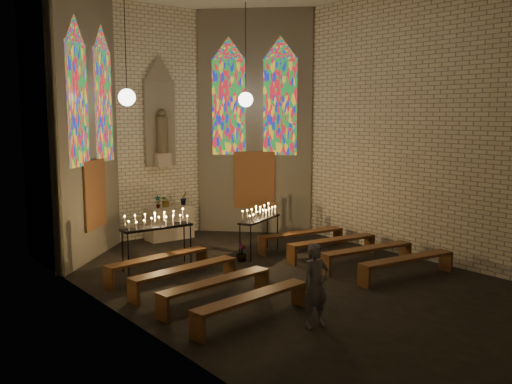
% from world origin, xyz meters
% --- Properties ---
extents(floor, '(12.00, 12.00, 0.00)m').
position_xyz_m(floor, '(0.00, 0.00, 0.00)').
color(floor, black).
rests_on(floor, ground).
extents(room, '(8.22, 12.43, 7.00)m').
position_xyz_m(room, '(-0.00, 3.37, 3.72)').
color(room, beige).
rests_on(room, ground).
extents(altar, '(1.40, 0.60, 1.00)m').
position_xyz_m(altar, '(0.00, 5.45, 0.50)').
color(altar, '#B6AA95').
rests_on(altar, ground).
extents(flower_vase_left, '(0.23, 0.19, 0.39)m').
position_xyz_m(flower_vase_left, '(-0.41, 5.37, 1.19)').
color(flower_vase_left, '#4C723F').
rests_on(flower_vase_left, altar).
extents(flower_vase_center, '(0.44, 0.41, 0.40)m').
position_xyz_m(flower_vase_center, '(-0.10, 5.47, 1.20)').
color(flower_vase_center, '#4C723F').
rests_on(flower_vase_center, altar).
extents(flower_vase_right, '(0.27, 0.23, 0.43)m').
position_xyz_m(flower_vase_right, '(0.53, 5.47, 1.21)').
color(flower_vase_right, '#4C723F').
rests_on(flower_vase_right, altar).
extents(aisle_flower_pot, '(0.30, 0.30, 0.47)m').
position_xyz_m(aisle_flower_pot, '(0.16, 1.97, 0.23)').
color(aisle_flower_pot, '#4C723F').
rests_on(aisle_flower_pot, ground).
extents(votive_stand_left, '(1.80, 0.48, 1.31)m').
position_xyz_m(votive_stand_left, '(-1.86, 2.71, 1.13)').
color(votive_stand_left, black).
rests_on(votive_stand_left, ground).
extents(votive_stand_right, '(1.71, 1.07, 1.24)m').
position_xyz_m(votive_stand_right, '(0.96, 2.25, 1.07)').
color(votive_stand_right, black).
rests_on(votive_stand_right, ground).
extents(pew_left_0, '(2.69, 0.70, 0.51)m').
position_xyz_m(pew_left_0, '(-2.25, 1.97, 0.42)').
color(pew_left_0, '#593519').
rests_on(pew_left_0, ground).
extents(pew_right_0, '(2.69, 0.70, 0.51)m').
position_xyz_m(pew_right_0, '(2.25, 1.97, 0.42)').
color(pew_right_0, '#593519').
rests_on(pew_right_0, ground).
extents(pew_left_1, '(2.69, 0.70, 0.51)m').
position_xyz_m(pew_left_1, '(-2.25, 0.77, 0.42)').
color(pew_left_1, '#593519').
rests_on(pew_left_1, ground).
extents(pew_right_1, '(2.69, 0.70, 0.51)m').
position_xyz_m(pew_right_1, '(2.25, 0.77, 0.42)').
color(pew_right_1, '#593519').
rests_on(pew_right_1, ground).
extents(pew_left_2, '(2.69, 0.70, 0.51)m').
position_xyz_m(pew_left_2, '(-2.25, -0.43, 0.42)').
color(pew_left_2, '#593519').
rests_on(pew_left_2, ground).
extents(pew_right_2, '(2.69, 0.70, 0.51)m').
position_xyz_m(pew_right_2, '(2.25, -0.43, 0.42)').
color(pew_right_2, '#593519').
rests_on(pew_right_2, ground).
extents(pew_left_3, '(2.69, 0.70, 0.51)m').
position_xyz_m(pew_left_3, '(-2.25, -1.63, 0.42)').
color(pew_left_3, '#593519').
rests_on(pew_left_3, ground).
extents(pew_right_3, '(2.69, 0.70, 0.51)m').
position_xyz_m(pew_right_3, '(2.25, -1.63, 0.42)').
color(pew_right_3, '#593519').
rests_on(pew_right_3, ground).
extents(visitor, '(0.59, 0.42, 1.52)m').
position_xyz_m(visitor, '(-1.48, -2.49, 0.76)').
color(visitor, '#53545F').
rests_on(visitor, ground).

